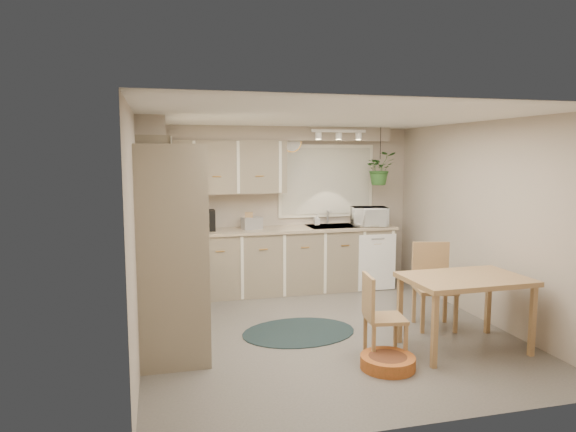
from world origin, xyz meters
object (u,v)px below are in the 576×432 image
at_px(chair_back, 435,287).
at_px(braided_rug, 299,332).
at_px(dining_table, 464,313).
at_px(pet_bed, 388,362).
at_px(microwave, 369,214).
at_px(chair_left, 385,316).

distance_m(chair_back, braided_rug, 1.66).
distance_m(dining_table, pet_bed, 1.05).
bearing_deg(chair_back, microwave, -76.07).
relative_size(chair_left, microwave, 1.62).
distance_m(chair_back, pet_bed, 1.44).
bearing_deg(microwave, chair_left, -99.65).
xyz_separation_m(chair_left, microwave, (0.90, 2.52, 0.70)).
height_order(dining_table, chair_back, chair_back).
relative_size(chair_left, chair_back, 0.85).
bearing_deg(dining_table, chair_back, 85.55).
height_order(braided_rug, pet_bed, pet_bed).
height_order(pet_bed, microwave, microwave).
relative_size(pet_bed, microwave, 1.01).
bearing_deg(dining_table, microwave, 89.35).
bearing_deg(pet_bed, braided_rug, 115.62).
height_order(braided_rug, microwave, microwave).
bearing_deg(chair_back, dining_table, 98.77).
distance_m(chair_left, pet_bed, 0.46).
bearing_deg(braided_rug, chair_back, -8.10).
distance_m(dining_table, chair_back, 0.68).
distance_m(chair_left, braided_rug, 1.16).
height_order(chair_left, pet_bed, chair_left).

